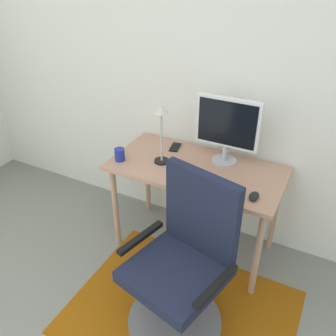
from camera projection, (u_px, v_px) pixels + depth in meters
wall_back at (241, 79)px, 2.53m from camera, size 6.00×0.10×2.60m
area_rug at (181, 311)px, 2.43m from camera, size 1.44×1.09×0.01m
desk at (196, 177)px, 2.64m from camera, size 1.24×0.62×0.75m
monitor at (227, 126)px, 2.51m from camera, size 0.45×0.18×0.49m
keyboard at (209, 184)px, 2.39m from camera, size 0.43×0.13×0.02m
computer_mouse at (254, 196)px, 2.26m from camera, size 0.06×0.10×0.03m
coffee_cup at (120, 155)px, 2.65m from camera, size 0.07×0.07×0.09m
cell_phone at (175, 147)px, 2.84m from camera, size 0.09×0.15×0.01m
desk_lamp at (161, 124)px, 2.50m from camera, size 0.11×0.11×0.44m
office_chair at (182, 274)px, 2.18m from camera, size 0.67×0.62×1.05m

